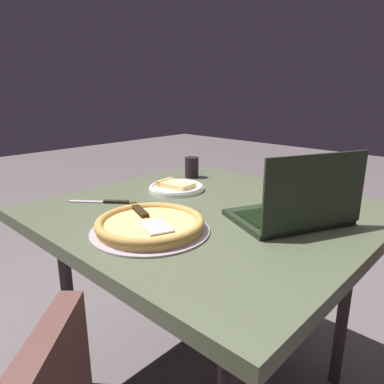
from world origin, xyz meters
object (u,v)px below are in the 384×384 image
(dining_table, at_px, (210,225))
(drink_cup, at_px, (192,167))
(laptop, at_px, (295,209))
(pizza_tray, at_px, (150,225))
(pizza_plate, at_px, (176,187))
(table_knife, at_px, (105,202))

(dining_table, relative_size, drink_cup, 11.08)
(laptop, xyz_separation_m, drink_cup, (-0.64, 0.22, 0.00))
(laptop, distance_m, pizza_tray, 0.45)
(dining_table, distance_m, drink_cup, 0.47)
(pizza_tray, bearing_deg, pizza_plate, 125.78)
(pizza_plate, bearing_deg, laptop, -1.40)
(pizza_plate, height_order, table_knife, pizza_plate)
(dining_table, height_order, drink_cup, drink_cup)
(pizza_plate, bearing_deg, pizza_tray, -54.22)
(pizza_plate, distance_m, table_knife, 0.31)
(laptop, bearing_deg, dining_table, -166.53)
(pizza_plate, distance_m, pizza_tray, 0.45)
(pizza_plate, relative_size, drink_cup, 2.35)
(dining_table, bearing_deg, laptop, 13.47)
(laptop, bearing_deg, table_knife, -154.96)
(table_knife, xyz_separation_m, drink_cup, (-0.03, 0.50, 0.05))
(dining_table, xyz_separation_m, pizza_tray, (0.01, -0.28, 0.08))
(pizza_plate, xyz_separation_m, drink_cup, (-0.11, 0.21, 0.04))
(pizza_plate, height_order, pizza_tray, pizza_tray)
(drink_cup, bearing_deg, pizza_tray, -57.20)
(dining_table, xyz_separation_m, laptop, (0.29, 0.07, 0.11))
(dining_table, height_order, table_knife, table_knife)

